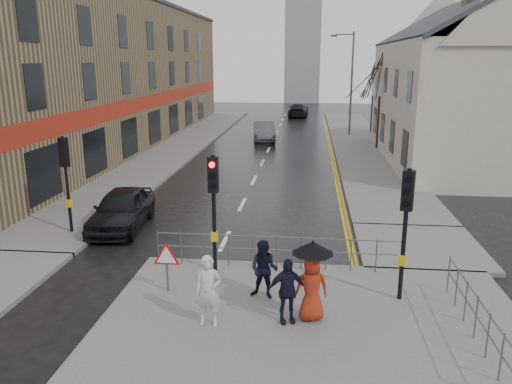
% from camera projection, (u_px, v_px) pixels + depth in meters
% --- Properties ---
extents(ground, '(120.00, 120.00, 0.00)m').
position_uv_depth(ground, '(207.00, 278.00, 14.27)').
color(ground, black).
rests_on(ground, ground).
extents(near_pavement, '(10.00, 9.00, 0.14)m').
position_uv_depth(near_pavement, '(313.00, 350.00, 10.58)').
color(near_pavement, '#605E5B').
rests_on(near_pavement, ground).
extents(left_pavement, '(4.00, 44.00, 0.14)m').
position_uv_depth(left_pavement, '(184.00, 143.00, 37.03)').
color(left_pavement, '#605E5B').
rests_on(left_pavement, ground).
extents(right_pavement, '(4.00, 40.00, 0.14)m').
position_uv_depth(right_pavement, '(359.00, 141.00, 37.60)').
color(right_pavement, '#605E5B').
rests_on(right_pavement, ground).
extents(pavement_bridge_right, '(4.00, 4.20, 0.14)m').
position_uv_depth(pavement_bridge_right, '(419.00, 246.00, 16.46)').
color(pavement_bridge_right, '#605E5B').
rests_on(pavement_bridge_right, ground).
extents(building_left_terrace, '(8.00, 42.00, 10.00)m').
position_uv_depth(building_left_terrace, '(102.00, 75.00, 35.37)').
color(building_left_terrace, '#81694A').
rests_on(building_left_terrace, ground).
extents(building_right_cream, '(9.00, 16.40, 10.10)m').
position_uv_depth(building_right_cream, '(469.00, 82.00, 29.09)').
color(building_right_cream, beige).
rests_on(building_right_cream, ground).
extents(church_tower, '(5.00, 5.00, 18.00)m').
position_uv_depth(church_tower, '(303.00, 38.00, 71.37)').
color(church_tower, gray).
rests_on(church_tower, ground).
extents(traffic_signal_near_left, '(0.28, 0.27, 3.40)m').
position_uv_depth(traffic_signal_near_left, '(213.00, 193.00, 13.81)').
color(traffic_signal_near_left, black).
rests_on(traffic_signal_near_left, near_pavement).
extents(traffic_signal_near_right, '(0.34, 0.33, 3.40)m').
position_uv_depth(traffic_signal_near_right, '(406.00, 212.00, 12.14)').
color(traffic_signal_near_right, black).
rests_on(traffic_signal_near_right, near_pavement).
extents(traffic_signal_far_left, '(0.34, 0.33, 3.40)m').
position_uv_depth(traffic_signal_far_left, '(65.00, 168.00, 17.10)').
color(traffic_signal_far_left, black).
rests_on(traffic_signal_far_left, left_pavement).
extents(guard_railing_front, '(7.14, 0.04, 1.00)m').
position_uv_depth(guard_railing_front, '(277.00, 245.00, 14.43)').
color(guard_railing_front, '#595B5E').
rests_on(guard_railing_front, near_pavement).
extents(guard_railing_side, '(0.04, 4.54, 1.00)m').
position_uv_depth(guard_railing_side, '(477.00, 309.00, 10.74)').
color(guard_railing_side, '#595B5E').
rests_on(guard_railing_side, near_pavement).
extents(warning_sign, '(0.80, 0.07, 1.35)m').
position_uv_depth(warning_sign, '(167.00, 259.00, 12.93)').
color(warning_sign, '#595B5E').
rests_on(warning_sign, near_pavement).
extents(street_lamp, '(1.83, 0.25, 8.00)m').
position_uv_depth(street_lamp, '(350.00, 77.00, 39.36)').
color(street_lamp, '#595B5E').
rests_on(street_lamp, right_pavement).
extents(tree_near, '(2.40, 2.40, 6.58)m').
position_uv_depth(tree_near, '(382.00, 74.00, 33.31)').
color(tree_near, '#2E2119').
rests_on(tree_near, right_pavement).
extents(tree_far, '(2.40, 2.40, 5.64)m').
position_uv_depth(tree_far, '(374.00, 80.00, 41.13)').
color(tree_far, '#2E2119').
rests_on(tree_far, right_pavement).
extents(pedestrian_a, '(0.63, 0.43, 1.67)m').
position_uv_depth(pedestrian_a, '(208.00, 291.00, 11.29)').
color(pedestrian_a, silver).
rests_on(pedestrian_a, near_pavement).
extents(pedestrian_b, '(0.84, 0.72, 1.52)m').
position_uv_depth(pedestrian_b, '(264.00, 269.00, 12.61)').
color(pedestrian_b, black).
rests_on(pedestrian_b, near_pavement).
extents(pedestrian_with_umbrella, '(0.96, 0.96, 1.93)m').
position_uv_depth(pedestrian_with_umbrella, '(312.00, 276.00, 11.45)').
color(pedestrian_with_umbrella, '#A02812').
rests_on(pedestrian_with_umbrella, near_pavement).
extents(pedestrian_d, '(0.98, 0.63, 1.56)m').
position_uv_depth(pedestrian_d, '(287.00, 291.00, 11.42)').
color(pedestrian_d, black).
rests_on(pedestrian_d, near_pavement).
extents(car_parked, '(1.96, 4.35, 1.45)m').
position_uv_depth(car_parked, '(122.00, 209.00, 18.34)').
color(car_parked, black).
rests_on(car_parked, ground).
extents(car_mid, '(2.12, 4.65, 1.48)m').
position_uv_depth(car_mid, '(264.00, 131.00, 38.23)').
color(car_mid, '#484A4E').
rests_on(car_mid, ground).
extents(car_far, '(2.23, 4.96, 1.41)m').
position_uv_depth(car_far, '(298.00, 110.00, 54.27)').
color(car_far, black).
rests_on(car_far, ground).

